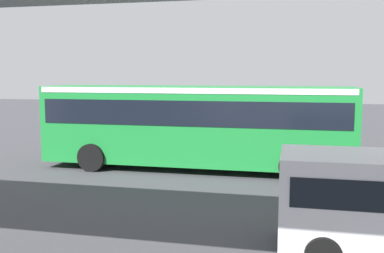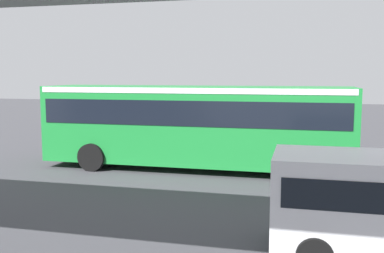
% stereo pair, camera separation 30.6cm
% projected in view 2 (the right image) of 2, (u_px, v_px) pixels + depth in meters
% --- Properties ---
extents(ground, '(80.00, 80.00, 0.00)m').
position_uv_depth(ground, '(185.00, 164.00, 17.86)').
color(ground, '#424247').
extents(city_bus, '(11.54, 2.85, 3.15)m').
position_uv_depth(city_bus, '(195.00, 120.00, 16.75)').
color(city_bus, '#1E8C38').
rests_on(city_bus, ground).
extents(pedestrian, '(0.38, 0.38, 1.79)m').
position_uv_depth(pedestrian, '(251.00, 136.00, 19.68)').
color(pedestrian, '#2D2D38').
rests_on(pedestrian, ground).
extents(traffic_sign, '(0.08, 0.60, 2.80)m').
position_uv_depth(traffic_sign, '(353.00, 115.00, 18.65)').
color(traffic_sign, slate).
rests_on(traffic_sign, ground).
extents(lane_dash_leftmost, '(2.00, 0.20, 0.01)m').
position_uv_depth(lane_dash_leftmost, '(289.00, 154.00, 20.06)').
color(lane_dash_leftmost, silver).
rests_on(lane_dash_leftmost, ground).
extents(lane_dash_left, '(2.00, 0.20, 0.01)m').
position_uv_depth(lane_dash_left, '(203.00, 151.00, 21.01)').
color(lane_dash_left, silver).
rests_on(lane_dash_left, ground).
extents(lane_dash_centre, '(2.00, 0.20, 0.01)m').
position_uv_depth(lane_dash_centre, '(124.00, 147.00, 21.97)').
color(lane_dash_centre, silver).
rests_on(lane_dash_centre, ground).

